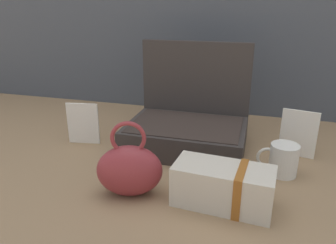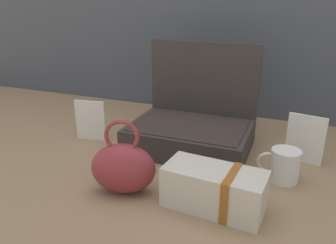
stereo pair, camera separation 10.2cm
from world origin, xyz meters
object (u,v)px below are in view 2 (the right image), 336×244
Objects in this scene: cream_toiletry_bag at (215,189)px; coffee_mug at (284,165)px; open_suitcase at (193,125)px; teal_pouch_handbag at (123,167)px; poster_card_right at (305,139)px; info_card_left at (90,120)px.

cream_toiletry_bag reaches higher than coffee_mug.
teal_pouch_handbag is at bearing -102.07° from open_suitcase.
coffee_mug is at bearing 29.81° from teal_pouch_handbag.
cream_toiletry_bag is 1.61× the size of poster_card_right.
teal_pouch_handbag is 0.25m from cream_toiletry_bag.
teal_pouch_handbag is 1.32× the size of poster_card_right.
teal_pouch_handbag is at bearing -150.19° from coffee_mug.
cream_toiletry_bag is at bearing 4.97° from teal_pouch_handbag.
coffee_mug is (0.40, 0.23, -0.03)m from teal_pouch_handbag.
coffee_mug is 0.76× the size of poster_card_right.
cream_toiletry_bag is 0.60m from info_card_left.
open_suitcase is at bearing 116.42° from cream_toiletry_bag.
teal_pouch_handbag reaches higher than coffee_mug.
info_card_left reaches higher than coffee_mug.
open_suitcase reaches higher than poster_card_right.
open_suitcase is 1.58× the size of cream_toiletry_bag.
info_card_left is (-0.54, 0.25, 0.02)m from cream_toiletry_bag.
coffee_mug is at bearing -12.62° from info_card_left.
cream_toiletry_bag is (0.25, 0.02, -0.02)m from teal_pouch_handbag.
info_card_left is at bearing 176.21° from coffee_mug.
poster_card_right is at bearing 1.47° from open_suitcase.
cream_toiletry_bag is at bearing -126.07° from coffee_mug.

